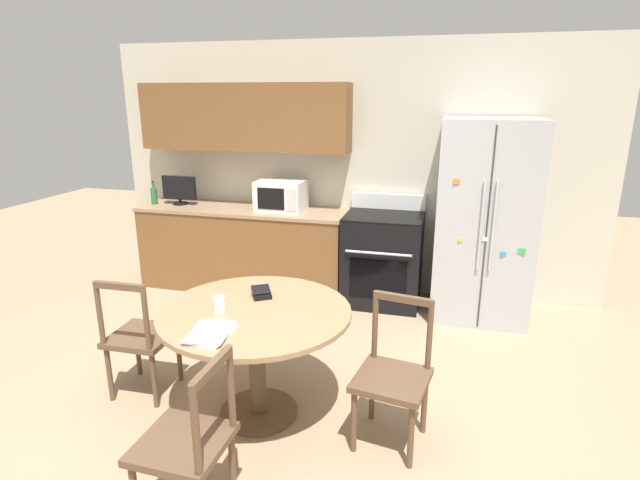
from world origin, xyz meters
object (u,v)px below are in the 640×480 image
oven_range (383,258)px  countertop_tv (179,189)px  refrigerator (484,221)px  counter_bottle (154,195)px  dining_chair_near (188,444)px  dining_chair_right (393,377)px  wallet (261,293)px  microwave (281,195)px  candle_glass (219,305)px  dining_chair_left (140,337)px

oven_range → countertop_tv: bearing=179.6°
refrigerator → counter_bottle: refrigerator is taller
dining_chair_near → counter_bottle: bearing=35.8°
countertop_tv → dining_chair_near: bearing=-60.3°
dining_chair_near → dining_chair_right: 1.24m
countertop_tv → wallet: size_ratio=2.23×
wallet → oven_range: bearing=73.2°
microwave → countertop_tv: bearing=-179.3°
countertop_tv → dining_chair_near: countertop_tv is taller
microwave → countertop_tv: size_ratio=1.27×
countertop_tv → candle_glass: (1.51, -2.19, -0.27)m
countertop_tv → dining_chair_left: countertop_tv is taller
dining_chair_right → wallet: (-0.92, 0.24, 0.35)m
dining_chair_left → candle_glass: bearing=-9.6°
counter_bottle → dining_chair_left: 2.38m
dining_chair_right → microwave: bearing=-47.1°
countertop_tv → wallet: 2.56m
counter_bottle → wallet: bearing=-43.3°
microwave → wallet: (0.51, -1.93, -0.27)m
oven_range → microwave: bearing=178.3°
countertop_tv → wallet: countertop_tv is taller
microwave → countertop_tv: 1.17m
refrigerator → dining_chair_near: bearing=-116.9°
dining_chair_left → candle_glass: (0.67, -0.10, 0.36)m
countertop_tv → dining_chair_left: 2.34m
refrigerator → dining_chair_left: bearing=-139.6°
dining_chair_right → counter_bottle: bearing=-26.5°
oven_range → counter_bottle: counter_bottle is taller
dining_chair_near → wallet: dining_chair_near is taller
oven_range → dining_chair_right: (0.35, -2.13, -0.03)m
dining_chair_right → dining_chair_left: same height
countertop_tv → dining_chair_left: size_ratio=0.42×
refrigerator → counter_bottle: size_ratio=7.28×
oven_range → wallet: bearing=-106.8°
wallet → dining_chair_near: bearing=-88.6°
oven_range → dining_chair_near: size_ratio=1.20×
refrigerator → countertop_tv: refrigerator is taller
counter_bottle → refrigerator: bearing=-0.3°
refrigerator → counter_bottle: (-3.48, 0.02, 0.06)m
refrigerator → microwave: 2.03m
refrigerator → oven_range: refrigerator is taller
dining_chair_near → wallet: (-0.03, 1.09, 0.35)m
dining_chair_right → candle_glass: 1.16m
dining_chair_left → microwave: bearing=79.4°
refrigerator → candle_glass: bearing=-128.7°
counter_bottle → microwave: bearing=3.0°
oven_range → wallet: (-0.57, -1.89, 0.32)m
refrigerator → countertop_tv: (-3.20, 0.08, 0.14)m
dining_chair_left → countertop_tv: bearing=110.3°
counter_bottle → wallet: (1.97, -1.85, -0.21)m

